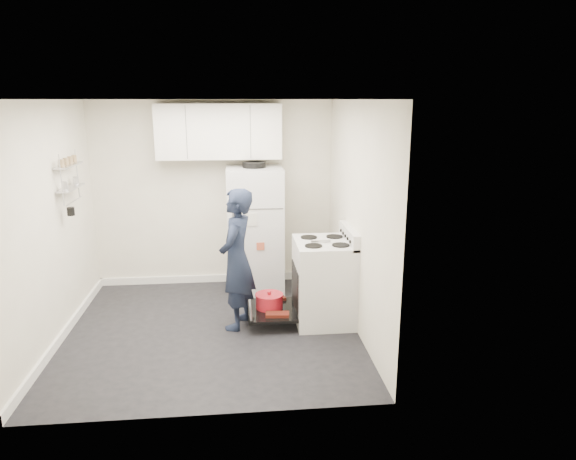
{
  "coord_description": "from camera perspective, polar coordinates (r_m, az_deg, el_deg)",
  "views": [
    {
      "loc": [
        0.31,
        -5.33,
        2.5
      ],
      "look_at": [
        0.88,
        0.32,
        1.05
      ],
      "focal_mm": 32.0,
      "sensor_mm": 36.0,
      "label": 1
    }
  ],
  "objects": [
    {
      "name": "wall_shelf_rack",
      "position": [
        6.15,
        -23.11,
        5.47
      ],
      "size": [
        0.14,
        0.6,
        0.61
      ],
      "color": "#B2B2B7",
      "rests_on": "room"
    },
    {
      "name": "upper_cabinets",
      "position": [
        6.78,
        -7.68,
        10.8
      ],
      "size": [
        1.6,
        0.33,
        0.7
      ],
      "primitive_type": "cube",
      "color": "silver",
      "rests_on": "room"
    },
    {
      "name": "open_oven_door",
      "position": [
        5.98,
        -1.96,
        -8.34
      ],
      "size": [
        0.55,
        0.71,
        0.24
      ],
      "color": "black",
      "rests_on": "ground"
    },
    {
      "name": "room",
      "position": [
        5.52,
        -9.13,
        0.6
      ],
      "size": [
        3.21,
        3.21,
        2.51
      ],
      "color": "black",
      "rests_on": "ground"
    },
    {
      "name": "refrigerator",
      "position": [
        6.79,
        -3.66,
        0.07
      ],
      "size": [
        0.72,
        0.74,
        1.72
      ],
      "color": "silver",
      "rests_on": "ground"
    },
    {
      "name": "person",
      "position": [
        5.69,
        -5.73,
        -3.25
      ],
      "size": [
        0.54,
        0.67,
        1.58
      ],
      "primitive_type": "imported",
      "rotation": [
        0.0,
        0.0,
        -1.89
      ],
      "color": "#171E33",
      "rests_on": "ground"
    },
    {
      "name": "electric_range",
      "position": [
        5.92,
        3.86,
        -5.79
      ],
      "size": [
        0.66,
        0.76,
        1.1
      ],
      "color": "silver",
      "rests_on": "ground"
    }
  ]
}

